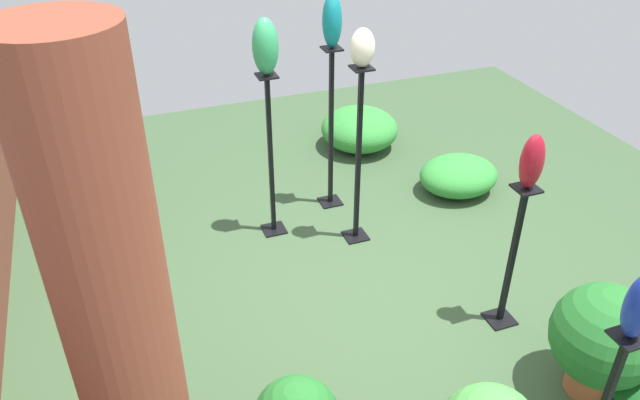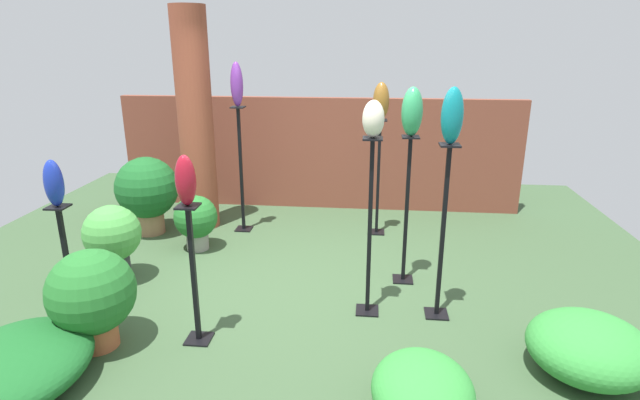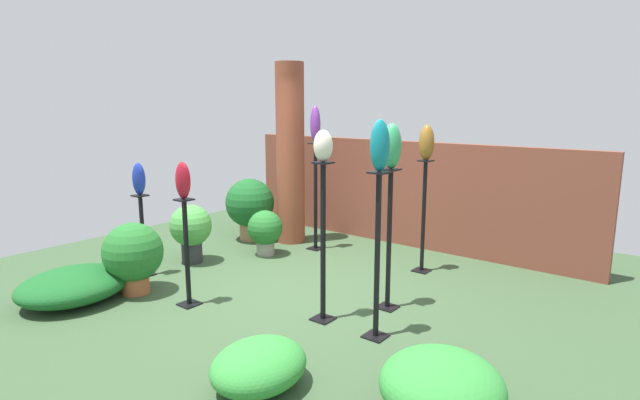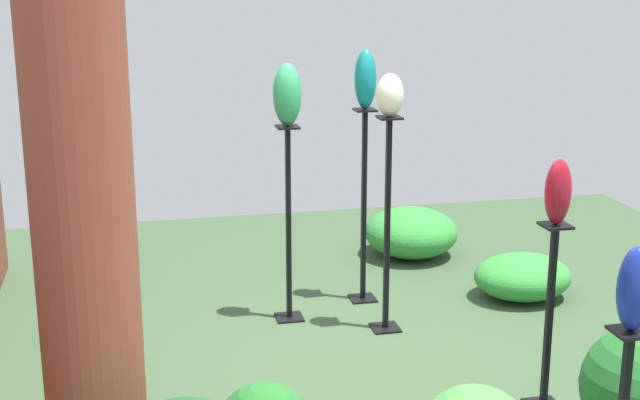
{
  "view_description": "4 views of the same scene",
  "coord_description": "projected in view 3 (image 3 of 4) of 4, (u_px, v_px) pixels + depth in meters",
  "views": [
    {
      "loc": [
        -3.35,
        1.46,
        3.22
      ],
      "look_at": [
        0.2,
        0.14,
        0.83
      ],
      "focal_mm": 35.0,
      "sensor_mm": 36.0,
      "label": 1
    },
    {
      "loc": [
        0.74,
        -4.36,
        2.31
      ],
      "look_at": [
        0.25,
        0.33,
        0.79
      ],
      "focal_mm": 28.0,
      "sensor_mm": 36.0,
      "label": 2
    },
    {
      "loc": [
        3.6,
        -4.04,
        2.09
      ],
      "look_at": [
        0.12,
        0.35,
        1.02
      ],
      "focal_mm": 28.0,
      "sensor_mm": 36.0,
      "label": 3
    },
    {
      "loc": [
        -5.04,
        1.39,
        2.58
      ],
      "look_at": [
        0.08,
        0.24,
        1.18
      ],
      "focal_mm": 50.0,
      "sensor_mm": 36.0,
      "label": 4
    }
  ],
  "objects": [
    {
      "name": "art_vase_cobalt",
      "position": [
        139.0,
        179.0,
        5.98
      ],
      "size": [
        0.15,
        0.16,
        0.39
      ],
      "primitive_type": "ellipsoid",
      "color": "#192D9E",
      "rests_on": "pedestal_cobalt"
    },
    {
      "name": "potted_plant_mid_right",
      "position": [
        265.0,
        230.0,
        6.99
      ],
      "size": [
        0.49,
        0.49,
        0.64
      ],
      "color": "gray",
      "rests_on": "ground"
    },
    {
      "name": "art_vase_jade",
      "position": [
        392.0,
        146.0,
        4.9
      ],
      "size": [
        0.19,
        0.2,
        0.45
      ],
      "primitive_type": "ellipsoid",
      "color": "#2D9356",
      "rests_on": "pedestal_jade"
    },
    {
      "name": "art_vase_ivory",
      "position": [
        323.0,
        146.0,
        4.61
      ],
      "size": [
        0.17,
        0.19,
        0.3
      ],
      "primitive_type": "ellipsoid",
      "color": "beige",
      "rests_on": "pedestal_ivory"
    },
    {
      "name": "foliage_bed_center",
      "position": [
        259.0,
        366.0,
        3.72
      ],
      "size": [
        0.66,
        0.78,
        0.35
      ],
      "primitive_type": "ellipsoid",
      "color": "#338C38",
      "rests_on": "ground"
    },
    {
      "name": "potted_plant_near_pillar",
      "position": [
        250.0,
        205.0,
        7.75
      ],
      "size": [
        0.76,
        0.76,
        0.97
      ],
      "color": "#936B4C",
      "rests_on": "ground"
    },
    {
      "name": "art_vase_bronze",
      "position": [
        427.0,
        143.0,
        6.06
      ],
      "size": [
        0.19,
        0.18,
        0.43
      ],
      "primitive_type": "ellipsoid",
      "color": "brown",
      "rests_on": "pedestal_bronze"
    },
    {
      "name": "foliage_bed_west",
      "position": [
        442.0,
        386.0,
        3.38
      ],
      "size": [
        0.85,
        0.84,
        0.44
      ],
      "primitive_type": "ellipsoid",
      "color": "#338C38",
      "rests_on": "ground"
    },
    {
      "name": "pedestal_ivory",
      "position": [
        323.0,
        249.0,
        4.79
      ],
      "size": [
        0.2,
        0.2,
        1.57
      ],
      "color": "black",
      "rests_on": "ground"
    },
    {
      "name": "brick_wall_back",
      "position": [
        403.0,
        193.0,
        7.48
      ],
      "size": [
        5.6,
        0.12,
        1.56
      ],
      "primitive_type": "cube",
      "color": "brown",
      "rests_on": "ground"
    },
    {
      "name": "pedestal_cobalt",
      "position": [
        143.0,
        239.0,
        6.13
      ],
      "size": [
        0.2,
        0.2,
        1.02
      ],
      "color": "black",
      "rests_on": "ground"
    },
    {
      "name": "ground_plane",
      "position": [
        293.0,
        291.0,
        5.7
      ],
      "size": [
        8.0,
        8.0,
        0.0
      ],
      "primitive_type": "plane",
      "color": "#385133"
    },
    {
      "name": "foliage_bed_east",
      "position": [
        74.0,
        285.0,
        5.37
      ],
      "size": [
        0.99,
        1.16,
        0.35
      ],
      "primitive_type": "ellipsoid",
      "color": "#195923",
      "rests_on": "ground"
    },
    {
      "name": "pedestal_violet",
      "position": [
        316.0,
        201.0,
        7.2
      ],
      "size": [
        0.2,
        0.2,
        1.56
      ],
      "color": "black",
      "rests_on": "ground"
    },
    {
      "name": "potted_plant_front_right",
      "position": [
        191.0,
        228.0,
        6.64
      ],
      "size": [
        0.55,
        0.55,
        0.79
      ],
      "color": "#2D2D33",
      "rests_on": "ground"
    },
    {
      "name": "art_vase_ruby",
      "position": [
        183.0,
        180.0,
        5.05
      ],
      "size": [
        0.15,
        0.15,
        0.38
      ],
      "primitive_type": "ellipsoid",
      "color": "maroon",
      "rests_on": "pedestal_ruby"
    },
    {
      "name": "art_vase_violet",
      "position": [
        315.0,
        124.0,
        7.0
      ],
      "size": [
        0.15,
        0.14,
        0.51
      ],
      "primitive_type": "ellipsoid",
      "color": "#6B2D8C",
      "rests_on": "pedestal_violet"
    },
    {
      "name": "potted_plant_walkway_edge",
      "position": [
        133.0,
        254.0,
        5.55
      ],
      "size": [
        0.66,
        0.66,
        0.81
      ],
      "color": "#B25B38",
      "rests_on": "ground"
    },
    {
      "name": "pedestal_ruby",
      "position": [
        187.0,
        257.0,
        5.2
      ],
      "size": [
        0.2,
        0.2,
        1.15
      ],
      "color": "black",
      "rests_on": "ground"
    },
    {
      "name": "pedestal_bronze",
      "position": [
        423.0,
        221.0,
        6.24
      ],
      "size": [
        0.2,
        0.2,
        1.42
      ],
      "color": "black",
      "rests_on": "ground"
    },
    {
      "name": "art_vase_teal",
      "position": [
        380.0,
        146.0,
        4.23
      ],
      "size": [
        0.17,
        0.16,
        0.45
      ],
      "primitive_type": "ellipsoid",
      "color": "#0F727A",
      "rests_on": "pedestal_teal"
    },
    {
      "name": "pedestal_teal",
      "position": [
        377.0,
        263.0,
        4.43
      ],
      "size": [
        0.2,
        0.2,
        1.53
      ],
      "color": "black",
      "rests_on": "ground"
    },
    {
      "name": "brick_pillar",
      "position": [
        290.0,
        154.0,
        7.51
      ],
      "size": [
        0.43,
        0.43,
        2.7
      ],
      "primitive_type": "cylinder",
      "color": "brown",
      "rests_on": "ground"
    },
    {
      "name": "pedestal_jade",
      "position": [
        389.0,
        245.0,
        5.09
      ],
      "size": [
        0.2,
        0.2,
        1.47
      ],
      "color": "black",
      "rests_on": "ground"
    }
  ]
}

